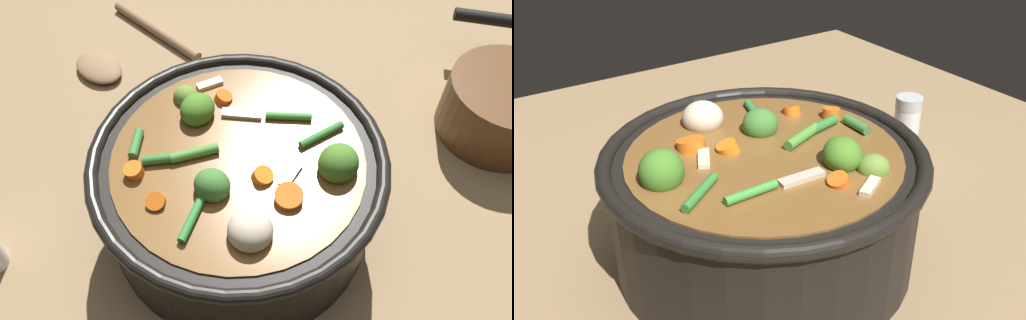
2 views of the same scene
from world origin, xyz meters
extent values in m
plane|color=#8C704C|center=(0.00, 0.00, 0.00)|extent=(1.10, 1.10, 0.00)
cylinder|color=black|center=(0.00, 0.00, 0.06)|extent=(0.29, 0.29, 0.11)
torus|color=black|center=(0.00, 0.00, 0.11)|extent=(0.30, 0.30, 0.01)
cylinder|color=brown|center=(0.00, 0.00, 0.06)|extent=(0.25, 0.25, 0.11)
ellipsoid|color=#487C25|center=(-0.05, 0.05, 0.12)|extent=(0.05, 0.05, 0.03)
ellipsoid|color=#457C27|center=(0.10, -0.01, 0.12)|extent=(0.06, 0.06, 0.04)
ellipsoid|color=olive|center=(-0.06, 0.08, 0.12)|extent=(0.04, 0.04, 0.03)
ellipsoid|color=#3F7932|center=(-0.02, -0.04, 0.12)|extent=(0.05, 0.05, 0.03)
cylinder|color=orange|center=(0.05, -0.05, 0.12)|extent=(0.03, 0.03, 0.02)
cylinder|color=orange|center=(0.03, -0.02, 0.12)|extent=(0.03, 0.03, 0.02)
cylinder|color=orange|center=(-0.07, -0.06, 0.12)|extent=(0.02, 0.02, 0.02)
cylinder|color=orange|center=(-0.02, 0.08, 0.12)|extent=(0.02, 0.02, 0.02)
cylinder|color=orange|center=(-0.10, -0.02, 0.12)|extent=(0.03, 0.03, 0.02)
ellipsoid|color=beige|center=(0.02, -0.09, 0.12)|extent=(0.06, 0.06, 0.03)
cylinder|color=#32792F|center=(0.08, 0.03, 0.12)|extent=(0.05, 0.04, 0.01)
cylinder|color=#4B8D36|center=(-0.04, 0.00, 0.12)|extent=(0.05, 0.03, 0.01)
cylinder|color=#3A7A3A|center=(-0.10, 0.01, 0.12)|extent=(0.01, 0.03, 0.01)
cylinder|color=#3F923A|center=(0.05, 0.05, 0.12)|extent=(0.05, 0.01, 0.01)
cylinder|color=#307331|center=(-0.08, -0.01, 0.12)|extent=(0.04, 0.02, 0.01)
cylinder|color=#2E8238|center=(-0.04, -0.07, 0.12)|extent=(0.02, 0.05, 0.01)
cube|color=beige|center=(0.05, -0.02, 0.12)|extent=(0.02, 0.03, 0.01)
cube|color=beige|center=(0.00, 0.06, 0.12)|extent=(0.04, 0.01, 0.01)
cube|color=beige|center=(-0.04, 0.10, 0.12)|extent=(0.03, 0.02, 0.01)
cylinder|color=silver|center=(-0.27, -0.07, 0.03)|extent=(0.03, 0.03, 0.07)
cylinder|color=#B7B7BC|center=(-0.27, -0.07, 0.07)|extent=(0.03, 0.03, 0.01)
camera|label=1|loc=(0.04, -0.32, 0.54)|focal=37.45mm
camera|label=2|loc=(0.26, 0.39, 0.37)|focal=41.01mm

